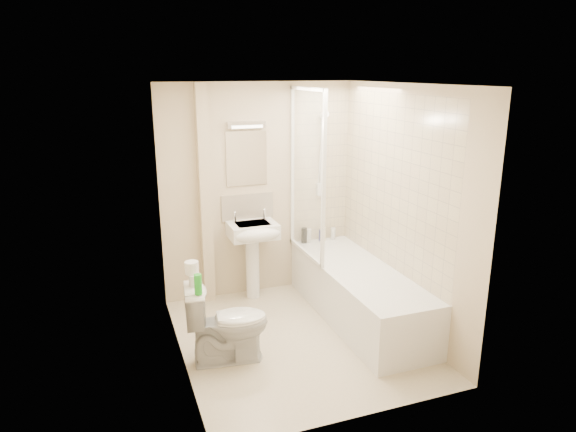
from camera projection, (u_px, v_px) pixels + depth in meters
name	position (u px, v px, depth m)	size (l,w,h in m)	color
floor	(298.00, 339.00, 4.98)	(2.50, 2.50, 0.00)	beige
wall_back	(259.00, 191.00, 5.78)	(2.20, 0.02, 2.40)	beige
wall_left	(176.00, 233.00, 4.29)	(0.02, 2.50, 2.40)	beige
wall_right	(403.00, 209.00, 5.02)	(0.02, 2.50, 2.40)	beige
ceiling	(299.00, 84.00, 4.33)	(2.20, 2.50, 0.02)	white
tile_back	(320.00, 167.00, 5.96)	(0.70, 0.01, 1.75)	beige
tile_right	(393.00, 183.00, 5.13)	(0.01, 2.10, 1.75)	beige
pipe_boxing	(205.00, 197.00, 5.53)	(0.12, 0.12, 2.40)	beige
splashback	(248.00, 207.00, 5.78)	(0.60, 0.01, 0.30)	beige
mirror	(247.00, 158.00, 5.63)	(0.46, 0.01, 0.60)	white
strip_light	(246.00, 125.00, 5.50)	(0.42, 0.07, 0.07)	silver
bathtub	(358.00, 292.00, 5.33)	(0.70, 2.10, 0.55)	white
shower_screen	(307.00, 174.00, 5.44)	(0.04, 0.92, 1.80)	white
shower_fixture	(322.00, 158.00, 5.88)	(0.10, 0.16, 0.99)	white
pedestal_sink	(254.00, 239.00, 5.66)	(0.53, 0.48, 1.01)	white
bottle_black_a	(304.00, 235.00, 6.03)	(0.07, 0.07, 0.18)	black
bottle_white_a	(309.00, 236.00, 6.05)	(0.06, 0.06, 0.16)	silver
bottle_blue	(321.00, 235.00, 6.10)	(0.05, 0.05, 0.13)	navy
bottle_cream	(323.00, 234.00, 6.11)	(0.06, 0.06, 0.16)	beige
bottle_white_b	(333.00, 234.00, 6.16)	(0.06, 0.06, 0.14)	silver
toilet	(227.00, 323.00, 4.53)	(0.76, 0.49, 0.73)	white
toilet_roll_lower	(195.00, 280.00, 4.40)	(0.11, 0.11, 0.10)	white
toilet_roll_upper	(192.00, 268.00, 4.40)	(0.12, 0.12, 0.11)	white
green_bottle	(198.00, 284.00, 4.21)	(0.06, 0.06, 0.17)	green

